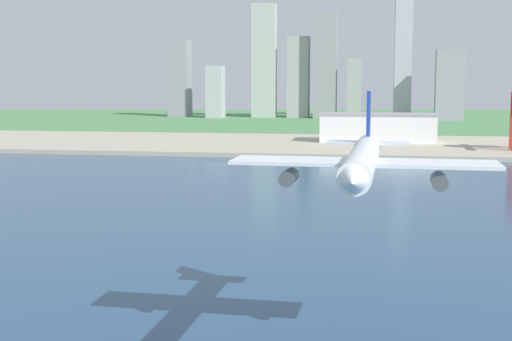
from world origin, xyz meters
name	(u,v)px	position (x,y,z in m)	size (l,w,h in m)	color
ground_plane	(269,195)	(0.00, 300.00, 0.00)	(2400.00, 2400.00, 0.00)	#4C844E
water_bay	(237,230)	(0.00, 240.00, 0.07)	(840.00, 360.00, 0.15)	navy
industrial_pier	(315,145)	(0.00, 490.00, 1.25)	(840.00, 140.00, 2.50)	#AAA38C
airplane_landing	(363,161)	(34.49, 152.60, 28.99)	(36.96, 44.09, 12.92)	white
warehouse_main	(378,127)	(37.72, 504.15, 11.28)	(71.18, 29.24, 17.52)	white
distant_skyline	(314,68)	(-30.39, 834.92, 53.42)	(317.08, 65.63, 155.85)	gray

